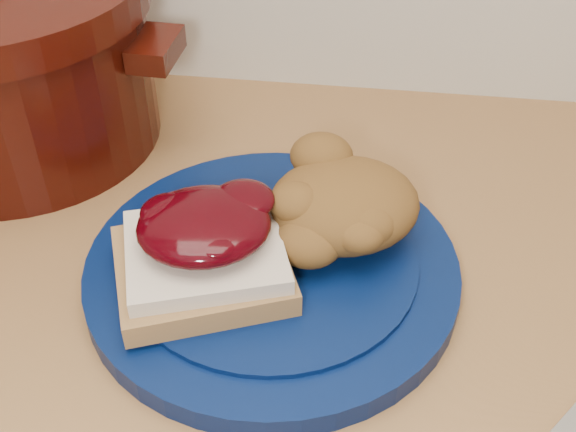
# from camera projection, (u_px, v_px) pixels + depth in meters

# --- Properties ---
(plate) EXTENTS (0.36, 0.36, 0.02)m
(plate) POSITION_uv_depth(u_px,v_px,m) (272.00, 270.00, 0.57)
(plate) COLOR #04133D
(plate) RESTS_ON wood_countertop
(sandwich) EXTENTS (0.16, 0.15, 0.06)m
(sandwich) POSITION_uv_depth(u_px,v_px,m) (203.00, 249.00, 0.53)
(sandwich) COLOR olive
(sandwich) RESTS_ON plate
(stuffing_mound) EXTENTS (0.14, 0.13, 0.06)m
(stuffing_mound) POSITION_uv_depth(u_px,v_px,m) (344.00, 204.00, 0.56)
(stuffing_mound) COLOR brown
(stuffing_mound) RESTS_ON plate
(dutch_oven) EXTENTS (0.34, 0.30, 0.18)m
(dutch_oven) POSITION_uv_depth(u_px,v_px,m) (5.00, 60.00, 0.68)
(dutch_oven) COLOR black
(dutch_oven) RESTS_ON wood_countertop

